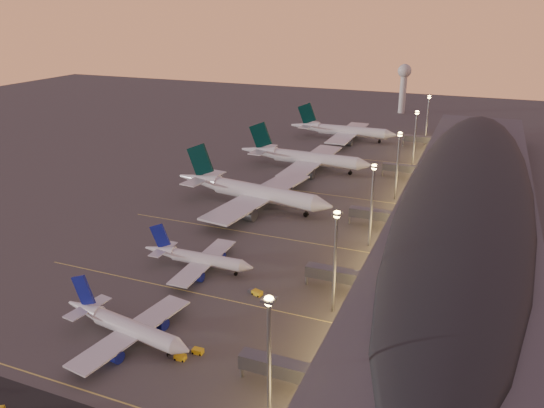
{
  "coord_description": "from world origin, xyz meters",
  "views": [
    {
      "loc": [
        63.95,
        -107.51,
        68.83
      ],
      "look_at": [
        2.0,
        45.0,
        7.0
      ],
      "focal_mm": 35.0,
      "sensor_mm": 36.0,
      "label": 1
    }
  ],
  "objects_px": {
    "airliner_wide_mid": "(304,158)",
    "radar_tower": "(404,80)",
    "airliner_wide_far": "(342,131)",
    "baggage_tug_b": "(196,351)",
    "baggage_tug_a": "(178,357)",
    "baggage_tug_c": "(256,292)",
    "airliner_narrow_north": "(198,258)",
    "airliner_wide_near": "(251,192)",
    "airliner_narrow_south": "(125,326)"
  },
  "relations": [
    {
      "from": "airliner_wide_near",
      "to": "airliner_wide_far",
      "type": "bearing_deg",
      "value": 95.7
    },
    {
      "from": "airliner_wide_mid",
      "to": "baggage_tug_a",
      "type": "relative_size",
      "value": 16.58
    },
    {
      "from": "airliner_narrow_north",
      "to": "airliner_wide_near",
      "type": "distance_m",
      "value": 51.56
    },
    {
      "from": "baggage_tug_b",
      "to": "airliner_narrow_north",
      "type": "bearing_deg",
      "value": 117.49
    },
    {
      "from": "radar_tower",
      "to": "baggage_tug_c",
      "type": "bearing_deg",
      "value": -88.74
    },
    {
      "from": "airliner_wide_mid",
      "to": "radar_tower",
      "type": "distance_m",
      "value": 152.77
    },
    {
      "from": "airliner_narrow_south",
      "to": "baggage_tug_a",
      "type": "relative_size",
      "value": 9.55
    },
    {
      "from": "baggage_tug_c",
      "to": "airliner_wide_near",
      "type": "bearing_deg",
      "value": 131.89
    },
    {
      "from": "airliner_wide_near",
      "to": "baggage_tug_b",
      "type": "bearing_deg",
      "value": -65.46
    },
    {
      "from": "radar_tower",
      "to": "baggage_tug_b",
      "type": "xyz_separation_m",
      "value": [
        3.78,
        -286.7,
        -21.39
      ]
    },
    {
      "from": "airliner_wide_mid",
      "to": "airliner_wide_far",
      "type": "xyz_separation_m",
      "value": [
        1.27,
        60.6,
        -0.21
      ]
    },
    {
      "from": "airliner_narrow_south",
      "to": "airliner_wide_mid",
      "type": "bearing_deg",
      "value": 100.99
    },
    {
      "from": "baggage_tug_c",
      "to": "airliner_wide_far",
      "type": "bearing_deg",
      "value": 114.4
    },
    {
      "from": "airliner_narrow_north",
      "to": "baggage_tug_c",
      "type": "bearing_deg",
      "value": -19.85
    },
    {
      "from": "airliner_wide_far",
      "to": "baggage_tug_b",
      "type": "bearing_deg",
      "value": -83.39
    },
    {
      "from": "airliner_narrow_south",
      "to": "airliner_wide_far",
      "type": "relative_size",
      "value": 0.6
    },
    {
      "from": "airliner_wide_mid",
      "to": "baggage_tug_b",
      "type": "distance_m",
      "value": 137.89
    },
    {
      "from": "radar_tower",
      "to": "baggage_tug_a",
      "type": "relative_size",
      "value": 8.73
    },
    {
      "from": "baggage_tug_b",
      "to": "airliner_wide_near",
      "type": "bearing_deg",
      "value": 105.24
    },
    {
      "from": "radar_tower",
      "to": "baggage_tug_b",
      "type": "distance_m",
      "value": 287.52
    },
    {
      "from": "airliner_narrow_south",
      "to": "airliner_wide_mid",
      "type": "height_order",
      "value": "airliner_wide_mid"
    },
    {
      "from": "airliner_wide_near",
      "to": "radar_tower",
      "type": "bearing_deg",
      "value": 91.79
    },
    {
      "from": "airliner_wide_near",
      "to": "baggage_tug_a",
      "type": "bearing_deg",
      "value": -67.47
    },
    {
      "from": "airliner_wide_near",
      "to": "radar_tower",
      "type": "height_order",
      "value": "radar_tower"
    },
    {
      "from": "airliner_wide_mid",
      "to": "baggage_tug_c",
      "type": "relative_size",
      "value": 14.79
    },
    {
      "from": "radar_tower",
      "to": "baggage_tug_b",
      "type": "relative_size",
      "value": 9.11
    },
    {
      "from": "airliner_narrow_north",
      "to": "baggage_tug_b",
      "type": "bearing_deg",
      "value": -62.42
    },
    {
      "from": "airliner_wide_mid",
      "to": "baggage_tug_c",
      "type": "distance_m",
      "value": 111.83
    },
    {
      "from": "airliner_wide_far",
      "to": "baggage_tug_a",
      "type": "bearing_deg",
      "value": -84.16
    },
    {
      "from": "radar_tower",
      "to": "airliner_narrow_north",
      "type": "bearing_deg",
      "value": -93.37
    },
    {
      "from": "airliner_wide_near",
      "to": "baggage_tug_b",
      "type": "height_order",
      "value": "airliner_wide_near"
    },
    {
      "from": "airliner_wide_far",
      "to": "baggage_tug_b",
      "type": "relative_size",
      "value": 16.53
    },
    {
      "from": "airliner_narrow_south",
      "to": "baggage_tug_a",
      "type": "height_order",
      "value": "airliner_narrow_south"
    },
    {
      "from": "baggage_tug_b",
      "to": "radar_tower",
      "type": "bearing_deg",
      "value": 89.36
    },
    {
      "from": "airliner_wide_near",
      "to": "baggage_tug_a",
      "type": "relative_size",
      "value": 17.42
    },
    {
      "from": "radar_tower",
      "to": "baggage_tug_c",
      "type": "height_order",
      "value": "radar_tower"
    },
    {
      "from": "airliner_narrow_south",
      "to": "baggage_tug_b",
      "type": "bearing_deg",
      "value": 13.66
    },
    {
      "from": "radar_tower",
      "to": "airliner_wide_far",
      "type": "bearing_deg",
      "value": -100.87
    },
    {
      "from": "airliner_wide_mid",
      "to": "baggage_tug_a",
      "type": "xyz_separation_m",
      "value": [
        19.99,
        -139.22,
        -4.6
      ]
    },
    {
      "from": "airliner_wide_mid",
      "to": "airliner_narrow_north",
      "type": "bearing_deg",
      "value": -85.94
    },
    {
      "from": "airliner_narrow_north",
      "to": "radar_tower",
      "type": "bearing_deg",
      "value": 85.33
    },
    {
      "from": "airliner_narrow_north",
      "to": "baggage_tug_a",
      "type": "relative_size",
      "value": 8.96
    },
    {
      "from": "baggage_tug_a",
      "to": "baggage_tug_c",
      "type": "relative_size",
      "value": 0.89
    },
    {
      "from": "airliner_wide_mid",
      "to": "baggage_tug_c",
      "type": "height_order",
      "value": "airliner_wide_mid"
    },
    {
      "from": "airliner_narrow_south",
      "to": "airliner_wide_mid",
      "type": "xyz_separation_m",
      "value": [
        -5.78,
        137.46,
        1.81
      ]
    },
    {
      "from": "radar_tower",
      "to": "baggage_tug_a",
      "type": "bearing_deg",
      "value": -89.72
    },
    {
      "from": "baggage_tug_b",
      "to": "baggage_tug_c",
      "type": "height_order",
      "value": "baggage_tug_c"
    },
    {
      "from": "airliner_narrow_south",
      "to": "baggage_tug_b",
      "type": "distance_m",
      "value": 16.87
    },
    {
      "from": "airliner_wide_mid",
      "to": "radar_tower",
      "type": "relative_size",
      "value": 1.9
    },
    {
      "from": "baggage_tug_a",
      "to": "baggage_tug_c",
      "type": "bearing_deg",
      "value": 77.1
    }
  ]
}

